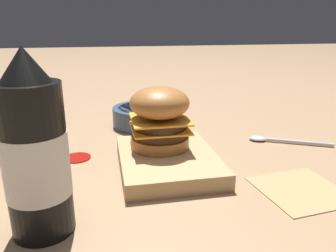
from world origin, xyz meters
name	(u,v)px	position (x,y,z in m)	size (l,w,h in m)	color
ground_plane	(163,159)	(0.00, 0.00, 0.00)	(6.00, 6.00, 0.00)	#9E7A56
serving_board	(168,160)	(-0.04, 0.00, 0.01)	(0.21, 0.17, 0.03)	tan
burger	(160,117)	(-0.01, 0.01, 0.08)	(0.11, 0.11, 0.11)	#AD6B33
ketchup_bottle	(35,155)	(-0.19, 0.19, 0.10)	(0.08, 0.08, 0.22)	black
fries_basket	(29,130)	(0.11, 0.25, 0.04)	(0.10, 0.10, 0.14)	slate
side_bowl	(145,115)	(0.22, 0.01, 0.02)	(0.16, 0.16, 0.05)	#384C66
spoon	(275,140)	(0.04, -0.25, 0.01)	(0.09, 0.16, 0.01)	silver
ketchup_puddle	(77,157)	(0.04, 0.16, 0.00)	(0.05, 0.05, 0.00)	#9E140F
parchment_square	(301,190)	(-0.16, -0.18, 0.00)	(0.14, 0.14, 0.00)	tan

